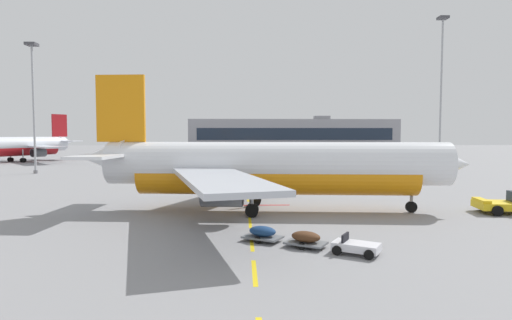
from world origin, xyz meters
name	(u,v)px	position (x,y,z in m)	size (l,w,h in m)	color
ground	(402,183)	(40.00, 40.00, 0.00)	(400.00, 400.00, 0.00)	gray
apron_paint_markings	(247,186)	(18.00, 37.01, 0.00)	(8.00, 95.01, 0.01)	yellow
airliner_foreground	(270,167)	(19.84, 18.82, 3.95)	(34.82, 34.50, 12.20)	white
airliner_mid_left	(10,146)	(-38.71, 85.21, 3.95)	(30.61, 32.58, 12.19)	silver
catering_truck	(356,172)	(33.33, 39.72, 1.65)	(2.93, 7.11, 3.14)	black
baggage_train	(306,239)	(21.30, 6.70, 0.52)	(8.13, 5.68, 1.14)	silver
apron_light_mast_near	(33,92)	(-18.80, 56.15, 14.21)	(1.80, 1.80, 22.58)	slate
apron_light_mast_far	(441,77)	(55.87, 62.23, 17.90)	(1.80, 1.80, 29.36)	slate
terminal_satellite	(292,136)	(37.47, 150.62, 6.29)	(80.62, 21.71, 14.15)	gray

